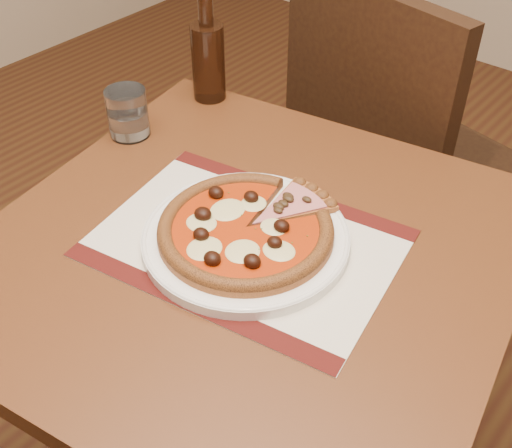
{
  "coord_description": "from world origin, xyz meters",
  "views": [
    {
      "loc": [
        0.24,
        0.08,
        1.43
      ],
      "look_at": [
        -0.24,
        0.66,
        0.78
      ],
      "focal_mm": 45.0,
      "sensor_mm": 36.0,
      "label": 1
    }
  ],
  "objects": [
    {
      "name": "plate",
      "position": [
        -0.24,
        0.64,
        0.76
      ],
      "size": [
        0.32,
        0.32,
        0.02
      ],
      "primitive_type": "cylinder",
      "color": "white",
      "rests_on": "placemat"
    },
    {
      "name": "table",
      "position": [
        -0.24,
        0.64,
        0.65
      ],
      "size": [
        0.92,
        0.92,
        0.75
      ],
      "rotation": [
        0.0,
        0.0,
        0.17
      ],
      "color": "brown",
      "rests_on": "ground"
    },
    {
      "name": "chair_far",
      "position": [
        -0.34,
        1.29,
        0.55
      ],
      "size": [
        0.54,
        0.54,
        0.97
      ],
      "rotation": [
        0.0,
        0.0,
        2.94
      ],
      "color": "black",
      "rests_on": "ground"
    },
    {
      "name": "bottle",
      "position": [
        -0.6,
        0.95,
        0.84
      ],
      "size": [
        0.07,
        0.07,
        0.23
      ],
      "color": "#33190C",
      "rests_on": "table"
    },
    {
      "name": "ham_slice",
      "position": [
        -0.22,
        0.73,
        0.78
      ],
      "size": [
        0.1,
        0.15,
        0.02
      ],
      "rotation": [
        0.0,
        0.0,
        1.37
      ],
      "color": "#AE602A",
      "rests_on": "plate"
    },
    {
      "name": "pizza",
      "position": [
        -0.24,
        0.64,
        0.78
      ],
      "size": [
        0.27,
        0.27,
        0.04
      ],
      "color": "#AE602A",
      "rests_on": "plate"
    },
    {
      "name": "placemat",
      "position": [
        -0.24,
        0.64,
        0.75
      ],
      "size": [
        0.51,
        0.4,
        0.0
      ],
      "primitive_type": "cube",
      "rotation": [
        0.0,
        0.0,
        0.17
      ],
      "color": "silver",
      "rests_on": "table"
    },
    {
      "name": "water_glass",
      "position": [
        -0.62,
        0.74,
        0.8
      ],
      "size": [
        0.1,
        0.1,
        0.09
      ],
      "primitive_type": "cylinder",
      "rotation": [
        0.0,
        0.0,
        -0.37
      ],
      "color": "white",
      "rests_on": "table"
    }
  ]
}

